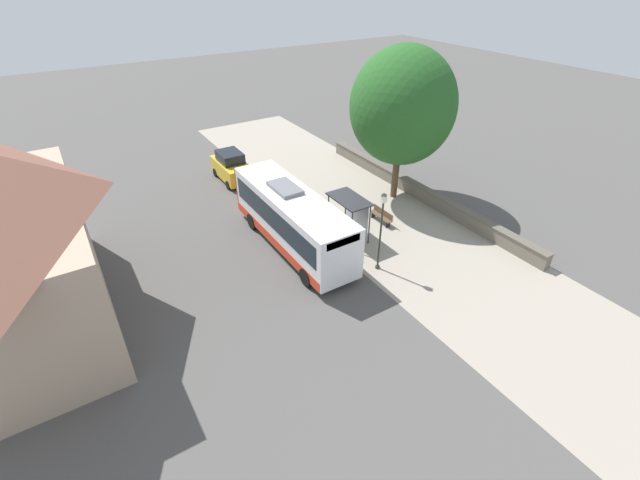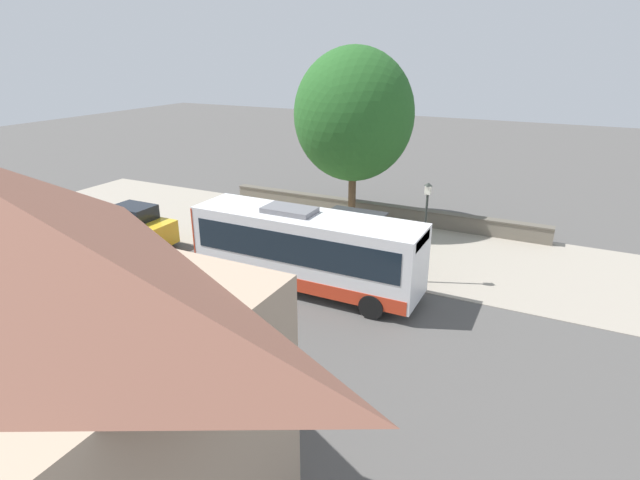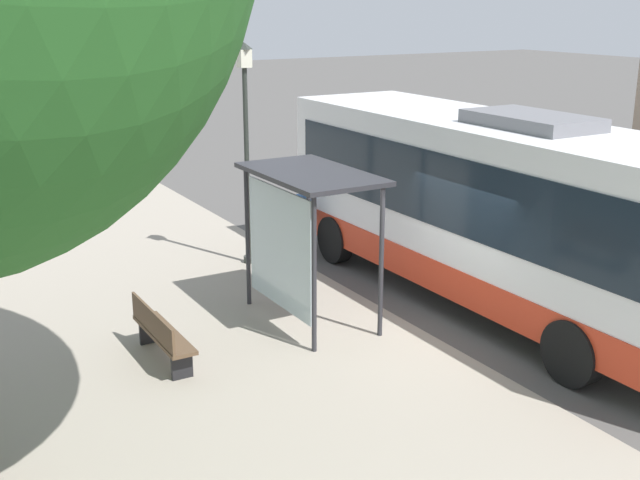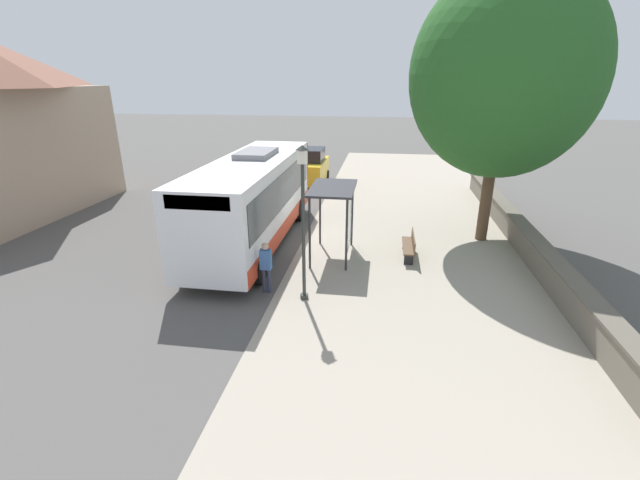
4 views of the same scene
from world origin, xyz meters
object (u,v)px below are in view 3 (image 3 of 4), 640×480
(bus, at_px, (495,206))
(street_lamp_near, at_px, (246,137))
(bench, at_px, (160,333))
(bus_shelter, at_px, (303,202))
(pedestrian, at_px, (306,215))

(bus, height_order, street_lamp_near, street_lamp_near)
(bench, bearing_deg, bus_shelter, 6.80)
(bus, distance_m, bus_shelter, 3.53)
(bus, height_order, bus_shelter, bus)
(street_lamp_near, bearing_deg, bus, -57.17)
(bus, bearing_deg, bench, 174.05)
(bus_shelter, bearing_deg, street_lamp_near, 80.47)
(bus_shelter, relative_size, pedestrian, 1.65)
(bus_shelter, relative_size, bench, 1.47)
(bus_shelter, distance_m, pedestrian, 3.81)
(bus_shelter, bearing_deg, pedestrian, 60.20)
(bus_shelter, height_order, pedestrian, bus_shelter)
(bus, height_order, bench, bus)
(bus, distance_m, bench, 6.26)
(pedestrian, relative_size, street_lamp_near, 0.36)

